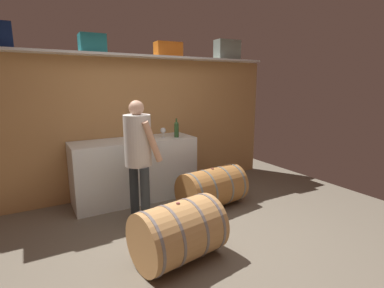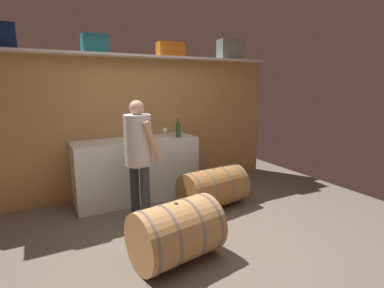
{
  "view_description": "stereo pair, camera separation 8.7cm",
  "coord_description": "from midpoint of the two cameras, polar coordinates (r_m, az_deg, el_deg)",
  "views": [
    {
      "loc": [
        -1.47,
        -2.37,
        1.72
      ],
      "look_at": [
        0.21,
        0.57,
        1.02
      ],
      "focal_mm": 27.29,
      "sensor_mm": 36.0,
      "label": 1
    },
    {
      "loc": [
        -1.4,
        -2.42,
        1.72
      ],
      "look_at": [
        0.21,
        0.57,
        1.02
      ],
      "focal_mm": 27.29,
      "sensor_mm": 36.0,
      "label": 2
    }
  ],
  "objects": [
    {
      "name": "wine_barrel_near",
      "position": [
        4.17,
        4.73,
        -8.57
      ],
      "size": [
        0.98,
        0.67,
        0.57
      ],
      "rotation": [
        0.0,
        0.0,
        0.13
      ],
      "color": "#A76F38",
      "rests_on": "ground"
    },
    {
      "name": "toolcase_teal",
      "position": [
        4.43,
        -17.96,
        18.11
      ],
      "size": [
        0.34,
        0.3,
        0.24
      ],
      "primitive_type": "cube",
      "rotation": [
        0.0,
        0.0,
        -0.02
      ],
      "color": "teal",
      "rests_on": "high_shelf_board"
    },
    {
      "name": "wine_glass",
      "position": [
        4.46,
        -4.78,
        2.63
      ],
      "size": [
        0.08,
        0.08,
        0.15
      ],
      "color": "white",
      "rests_on": "work_cabinet"
    },
    {
      "name": "back_wall_panel",
      "position": [
        4.73,
        -10.35,
        3.36
      ],
      "size": [
        4.95,
        0.1,
        2.11
      ],
      "primitive_type": "cube",
      "color": "tan",
      "rests_on": "ground"
    },
    {
      "name": "high_shelf_board",
      "position": [
        4.56,
        -10.25,
        16.52
      ],
      "size": [
        4.55,
        0.4,
        0.03
      ],
      "primitive_type": "cube",
      "color": "silver",
      "rests_on": "back_wall_panel"
    },
    {
      "name": "winemaker_pouring",
      "position": [
        3.59,
        -9.69,
        -1.02
      ],
      "size": [
        0.42,
        0.48,
        1.53
      ],
      "rotation": [
        0.0,
        0.0,
        -1.4
      ],
      "color": "#2B3339",
      "rests_on": "ground"
    },
    {
      "name": "toolcase_orange",
      "position": [
        4.78,
        -3.69,
        17.95
      ],
      "size": [
        0.42,
        0.24,
        0.22
      ],
      "primitive_type": "cube",
      "rotation": [
        0.0,
        0.0,
        -0.05
      ],
      "color": "orange",
      "rests_on": "high_shelf_board"
    },
    {
      "name": "toolcase_grey",
      "position": [
        5.35,
        7.93,
        17.77
      ],
      "size": [
        0.44,
        0.26,
        0.33
      ],
      "primitive_type": "cube",
      "rotation": [
        0.0,
        0.0,
        -0.07
      ],
      "color": "gray",
      "rests_on": "high_shelf_board"
    },
    {
      "name": "work_cabinet",
      "position": [
        4.48,
        -10.18,
        -4.87
      ],
      "size": [
        1.8,
        0.61,
        0.92
      ],
      "primitive_type": "cube",
      "color": "white",
      "rests_on": "ground"
    },
    {
      "name": "ground_plane",
      "position": [
        3.68,
        -1.86,
        -16.41
      ],
      "size": [
        6.15,
        7.34,
        0.02
      ],
      "primitive_type": "cube",
      "color": "#6D6354"
    },
    {
      "name": "wine_barrel_far",
      "position": [
        2.98,
        -2.23,
        -16.79
      ],
      "size": [
        0.91,
        0.71,
        0.61
      ],
      "rotation": [
        0.0,
        0.0,
        0.15
      ],
      "color": "tan",
      "rests_on": "ground"
    },
    {
      "name": "wine_bottle_green",
      "position": [
        4.47,
        -2.16,
        2.96
      ],
      "size": [
        0.07,
        0.07,
        0.29
      ],
      "color": "#315A2F",
      "rests_on": "work_cabinet"
    }
  ]
}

